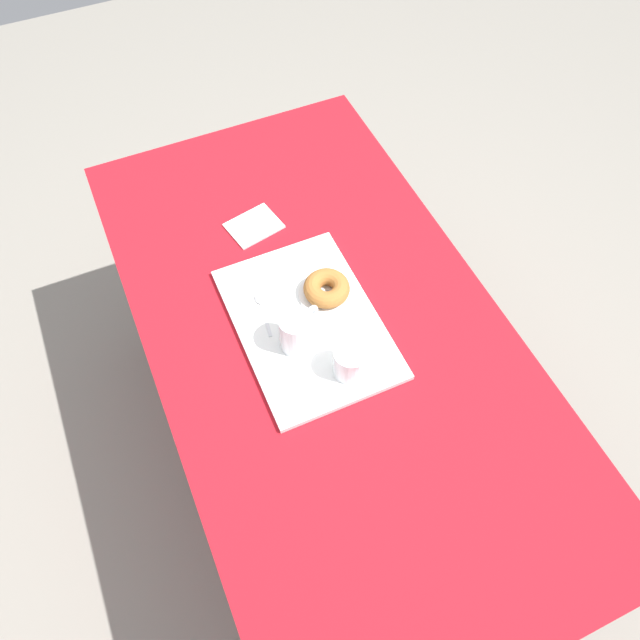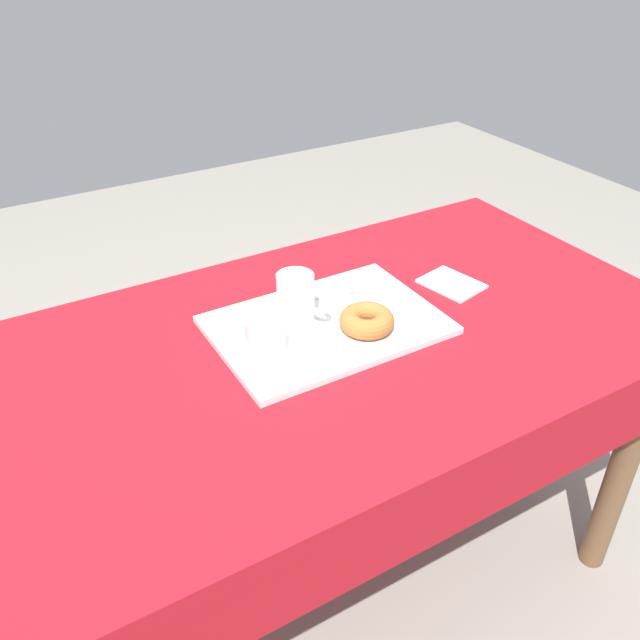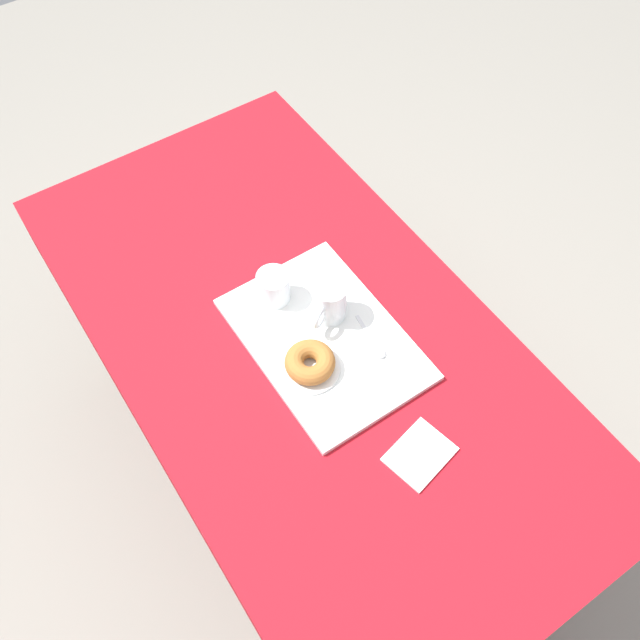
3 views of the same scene
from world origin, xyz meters
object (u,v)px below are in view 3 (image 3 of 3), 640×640
at_px(sugar_donut_left, 310,362).
at_px(tea_mug_left, 329,302).
at_px(water_glass_near, 275,287).
at_px(donut_plate_left, 310,368).
at_px(paper_napkin, 420,454).
at_px(serving_tray, 325,339).
at_px(teaspoon_near, 377,347).
at_px(dining_table, 304,361).

bearing_deg(sugar_donut_left, tea_mug_left, 129.55).
xyz_separation_m(water_glass_near, sugar_donut_left, (0.21, -0.04, -0.01)).
xyz_separation_m(donut_plate_left, paper_napkin, (0.28, 0.08, -0.01)).
relative_size(donut_plate_left, sugar_donut_left, 1.21).
distance_m(tea_mug_left, donut_plate_left, 0.15).
distance_m(serving_tray, paper_napkin, 0.33).
bearing_deg(donut_plate_left, paper_napkin, 15.40).
xyz_separation_m(tea_mug_left, teaspoon_near, (0.13, 0.04, -0.04)).
bearing_deg(dining_table, water_glass_near, 178.63).
bearing_deg(teaspoon_near, dining_table, -128.91).
bearing_deg(serving_tray, paper_napkin, 1.20).
bearing_deg(tea_mug_left, serving_tray, -43.63).
bearing_deg(serving_tray, dining_table, -134.89).
bearing_deg(serving_tray, tea_mug_left, 136.37).
relative_size(dining_table, paper_napkin, 11.80).
distance_m(water_glass_near, sugar_donut_left, 0.21).
distance_m(donut_plate_left, teaspoon_near, 0.16).
distance_m(teaspoon_near, paper_napkin, 0.26).
bearing_deg(sugar_donut_left, paper_napkin, 15.40).
xyz_separation_m(tea_mug_left, water_glass_near, (-0.11, -0.08, -0.01)).
relative_size(donut_plate_left, teaspoon_near, 1.05).
bearing_deg(serving_tray, water_glass_near, -168.37).
height_order(tea_mug_left, donut_plate_left, tea_mug_left).
relative_size(sugar_donut_left, teaspoon_near, 0.87).
bearing_deg(paper_napkin, water_glass_near, -175.43).
bearing_deg(water_glass_near, teaspoon_near, 24.56).
bearing_deg(paper_napkin, sugar_donut_left, -164.60).
bearing_deg(water_glass_near, paper_napkin, 4.57).
bearing_deg(dining_table, paper_napkin, 6.50).
height_order(dining_table, sugar_donut_left, sugar_donut_left).
height_order(dining_table, tea_mug_left, tea_mug_left).
bearing_deg(serving_tray, donut_plate_left, -55.35).
height_order(serving_tray, teaspoon_near, teaspoon_near).
distance_m(water_glass_near, teaspoon_near, 0.27).
xyz_separation_m(teaspoon_near, paper_napkin, (0.25, -0.07, -0.01)).
bearing_deg(donut_plate_left, teaspoon_near, 75.76).
relative_size(tea_mug_left, donut_plate_left, 0.81).
height_order(serving_tray, donut_plate_left, donut_plate_left).
xyz_separation_m(serving_tray, donut_plate_left, (0.05, -0.07, 0.01)).
distance_m(tea_mug_left, water_glass_near, 0.13).
height_order(tea_mug_left, sugar_donut_left, tea_mug_left).
distance_m(dining_table, serving_tray, 0.12).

